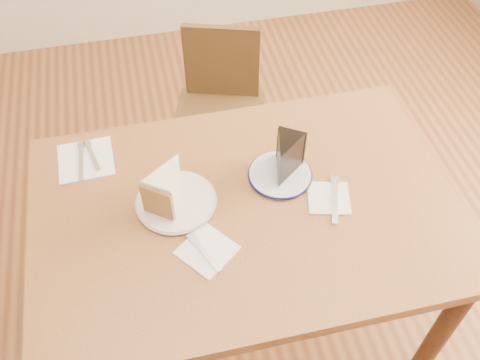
# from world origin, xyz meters

# --- Properties ---
(ground) EXTENTS (4.00, 4.00, 0.00)m
(ground) POSITION_xyz_m (0.00, 0.00, 0.00)
(ground) COLOR #542C16
(ground) RESTS_ON ground
(table) EXTENTS (1.20, 0.80, 0.75)m
(table) POSITION_xyz_m (0.00, 0.00, 0.65)
(table) COLOR brown
(table) RESTS_ON ground
(chair_far) EXTENTS (0.46, 0.46, 0.75)m
(chair_far) POSITION_xyz_m (0.07, 0.77, 0.42)
(chair_far) COLOR #372110
(chair_far) RESTS_ON ground
(plate_cream) EXTENTS (0.22, 0.22, 0.01)m
(plate_cream) POSITION_xyz_m (-0.19, 0.05, 0.76)
(plate_cream) COLOR silver
(plate_cream) RESTS_ON table
(plate_navy) EXTENTS (0.18, 0.18, 0.01)m
(plate_navy) POSITION_xyz_m (0.12, 0.09, 0.76)
(plate_navy) COLOR white
(plate_navy) RESTS_ON table
(carrot_cake) EXTENTS (0.15, 0.15, 0.10)m
(carrot_cake) POSITION_xyz_m (-0.20, 0.07, 0.81)
(carrot_cake) COLOR white
(carrot_cake) RESTS_ON plate_cream
(chocolate_cake) EXTENTS (0.13, 0.14, 0.12)m
(chocolate_cake) POSITION_xyz_m (0.13, 0.08, 0.82)
(chocolate_cake) COLOR black
(chocolate_cake) RESTS_ON plate_navy
(napkin_cream) EXTENTS (0.18, 0.18, 0.00)m
(napkin_cream) POSITION_xyz_m (-0.13, -0.12, 0.75)
(napkin_cream) COLOR white
(napkin_cream) RESTS_ON table
(napkin_navy) EXTENTS (0.14, 0.14, 0.00)m
(napkin_navy) POSITION_xyz_m (0.24, -0.03, 0.75)
(napkin_navy) COLOR white
(napkin_navy) RESTS_ON table
(napkin_spare) EXTENTS (0.17, 0.17, 0.00)m
(napkin_spare) POSITION_xyz_m (-0.43, 0.28, 0.75)
(napkin_spare) COLOR white
(napkin_spare) RESTS_ON table
(fork_cream) EXTENTS (0.07, 0.13, 0.00)m
(fork_cream) POSITION_xyz_m (-0.14, -0.13, 0.76)
(fork_cream) COLOR silver
(fork_cream) RESTS_ON napkin_cream
(knife_navy) EXTENTS (0.07, 0.17, 0.00)m
(knife_navy) POSITION_xyz_m (0.25, -0.04, 0.76)
(knife_navy) COLOR silver
(knife_navy) RESTS_ON napkin_navy
(fork_spare) EXTENTS (0.05, 0.14, 0.00)m
(fork_spare) POSITION_xyz_m (-0.41, 0.29, 0.76)
(fork_spare) COLOR silver
(fork_spare) RESTS_ON napkin_spare
(knife_spare) EXTENTS (0.02, 0.16, 0.00)m
(knife_spare) POSITION_xyz_m (-0.45, 0.27, 0.76)
(knife_spare) COLOR silver
(knife_spare) RESTS_ON napkin_spare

